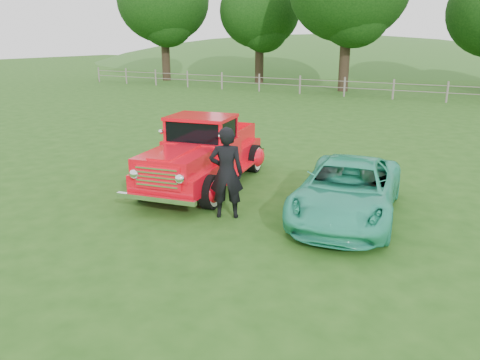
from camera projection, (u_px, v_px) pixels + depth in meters
The scene contains 8 objects.
ground at pixel (175, 216), 9.78m from camera, with size 140.00×140.00×0.00m, color #214D14.
distant_hills at pixel (416, 100), 62.85m from camera, with size 116.00×60.00×18.00m.
fence_line at pixel (393, 89), 28.06m from camera, with size 48.00×0.12×1.20m.
tree_far_west at pixel (163, 1), 38.89m from camera, with size 7.60×7.60×9.93m.
tree_mid_west at pixel (260, 12), 37.16m from camera, with size 6.40×6.40×8.46m.
red_pickup at pixel (203, 154), 11.65m from camera, with size 2.81×5.20×1.78m.
teal_sedan at pixel (348, 190), 9.64m from camera, with size 1.93×4.19×1.16m, color #2CB18A.
man at pixel (226, 173), 9.50m from camera, with size 0.69×0.46×1.90m, color black.
Camera 1 is at (5.58, -7.36, 3.59)m, focal length 35.00 mm.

